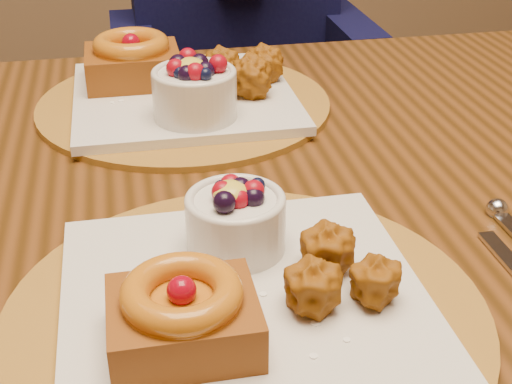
# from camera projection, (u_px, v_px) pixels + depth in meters

# --- Properties ---
(dining_table) EXTENTS (1.60, 0.90, 0.76)m
(dining_table) POSITION_uv_depth(u_px,v_px,m) (210.00, 247.00, 0.78)
(dining_table) COLOR #361F09
(dining_table) RESTS_ON ground
(place_setting_near) EXTENTS (0.38, 0.38, 0.08)m
(place_setting_near) POSITION_uv_depth(u_px,v_px,m) (242.00, 292.00, 0.55)
(place_setting_near) COLOR brown
(place_setting_near) RESTS_ON dining_table
(place_setting_far) EXTENTS (0.38, 0.38, 0.09)m
(place_setting_far) POSITION_uv_depth(u_px,v_px,m) (181.00, 87.00, 0.91)
(place_setting_far) COLOR brown
(place_setting_far) RESTS_ON dining_table
(chair_far) EXTENTS (0.49, 0.49, 0.81)m
(chair_far) POSITION_uv_depth(u_px,v_px,m) (215.00, 133.00, 1.59)
(chair_far) COLOR black
(chair_far) RESTS_ON ground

